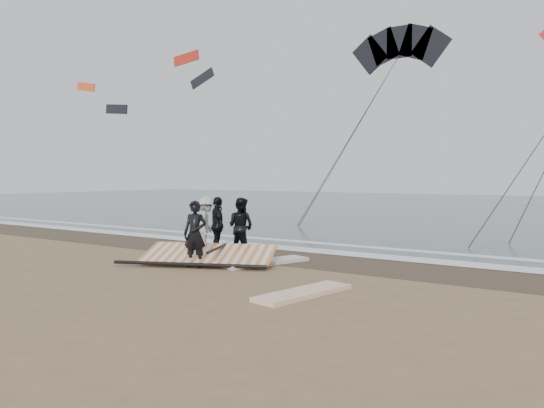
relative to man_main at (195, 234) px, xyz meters
The scene contains 12 objects.
ground 2.30m from the man_main, 54.44° to the right, with size 120.00×120.00×0.00m, color #8C704C.
sea 31.30m from the man_main, 87.72° to the left, with size 120.00×54.00×0.02m, color #233838.
wet_sand 3.14m from the man_main, 65.77° to the left, with size 120.00×2.80×0.01m, color #4C3D2B.
foam_near 4.42m from the man_main, 73.37° to the left, with size 120.00×0.90×0.01m, color white.
foam_far 6.05m from the man_main, 78.03° to the left, with size 120.00×0.45×0.01m, color white.
man_main is the anchor object (origin of this frame).
board_white 4.19m from the man_main, 17.12° to the right, with size 0.63×2.27×0.09m, color white.
board_cream 2.01m from the man_main, 47.92° to the left, with size 0.66×2.47×0.10m, color beige.
trio_cluster 2.41m from the man_main, 114.36° to the left, with size 2.39×1.40×1.71m.
sail_rig 0.91m from the man_main, 92.61° to the left, with size 3.71×2.93×0.49m.
kite_dark 24.66m from the man_main, 98.13° to the left, with size 7.21×6.17×15.67m.
distant_kites 43.02m from the man_main, 139.12° to the left, with size 20.38×6.12×5.51m.
Camera 1 is at (7.90, -8.25, 2.31)m, focal length 35.00 mm.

